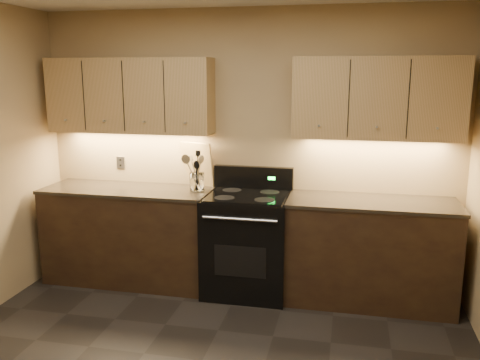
# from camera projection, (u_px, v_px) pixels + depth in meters

# --- Properties ---
(wall_back) EXTENTS (4.00, 0.04, 2.60)m
(wall_back) POSITION_uv_depth(u_px,v_px,m) (246.00, 149.00, 4.84)
(wall_back) COLOR tan
(wall_back) RESTS_ON ground
(counter_left) EXTENTS (1.62, 0.62, 0.93)m
(counter_left) POSITION_uv_depth(u_px,v_px,m) (130.00, 234.00, 4.96)
(counter_left) COLOR black
(counter_left) RESTS_ON ground
(counter_right) EXTENTS (1.46, 0.62, 0.93)m
(counter_right) POSITION_uv_depth(u_px,v_px,m) (370.00, 252.00, 4.49)
(counter_right) COLOR black
(counter_right) RESTS_ON ground
(stove) EXTENTS (0.76, 0.68, 1.14)m
(stove) POSITION_uv_depth(u_px,v_px,m) (248.00, 242.00, 4.69)
(stove) COLOR black
(stove) RESTS_ON ground
(upper_cab_left) EXTENTS (1.60, 0.30, 0.70)m
(upper_cab_left) POSITION_uv_depth(u_px,v_px,m) (130.00, 96.00, 4.82)
(upper_cab_left) COLOR tan
(upper_cab_left) RESTS_ON wall_back
(upper_cab_right) EXTENTS (1.44, 0.30, 0.70)m
(upper_cab_right) POSITION_uv_depth(u_px,v_px,m) (378.00, 98.00, 4.35)
(upper_cab_right) COLOR tan
(upper_cab_right) RESTS_ON wall_back
(outlet_plate) EXTENTS (0.08, 0.01, 0.12)m
(outlet_plate) POSITION_uv_depth(u_px,v_px,m) (121.00, 163.00, 5.14)
(outlet_plate) COLOR #B2B5BA
(outlet_plate) RESTS_ON wall_back
(utensil_crock) EXTENTS (0.14, 0.14, 0.17)m
(utensil_crock) POSITION_uv_depth(u_px,v_px,m) (197.00, 182.00, 4.75)
(utensil_crock) COLOR white
(utensil_crock) RESTS_ON counter_left
(cutting_board) EXTENTS (0.35, 0.18, 0.43)m
(cutting_board) POSITION_uv_depth(u_px,v_px,m) (197.00, 164.00, 4.94)
(cutting_board) COLOR tan
(cutting_board) RESTS_ON counter_left
(wooden_spoon) EXTENTS (0.13, 0.07, 0.33)m
(wooden_spoon) POSITION_uv_depth(u_px,v_px,m) (195.00, 172.00, 4.72)
(wooden_spoon) COLOR tan
(wooden_spoon) RESTS_ON utensil_crock
(black_spoon) EXTENTS (0.10, 0.16, 0.30)m
(black_spoon) POSITION_uv_depth(u_px,v_px,m) (196.00, 173.00, 4.74)
(black_spoon) COLOR black
(black_spoon) RESTS_ON utensil_crock
(black_turner) EXTENTS (0.11, 0.14, 0.38)m
(black_turner) POSITION_uv_depth(u_px,v_px,m) (197.00, 170.00, 4.71)
(black_turner) COLOR black
(black_turner) RESTS_ON utensil_crock
(steel_spatula) EXTENTS (0.21, 0.12, 0.35)m
(steel_spatula) POSITION_uv_depth(u_px,v_px,m) (200.00, 171.00, 4.73)
(steel_spatula) COLOR silver
(steel_spatula) RESTS_ON utensil_crock
(steel_skimmer) EXTENTS (0.23, 0.12, 0.34)m
(steel_skimmer) POSITION_uv_depth(u_px,v_px,m) (199.00, 172.00, 4.70)
(steel_skimmer) COLOR silver
(steel_skimmer) RESTS_ON utensil_crock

